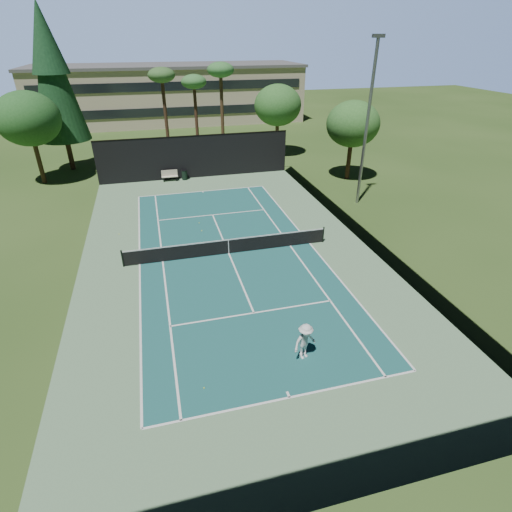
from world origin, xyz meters
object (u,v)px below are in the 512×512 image
at_px(tennis_ball_b, 202,231).
at_px(tennis_ball_c, 199,223).
at_px(park_bench, 170,175).
at_px(tennis_ball_a, 204,388).
at_px(tennis_ball_d, 119,234).
at_px(player, 305,342).
at_px(trash_bin, 184,175).
at_px(tennis_net, 229,246).

xyz_separation_m(tennis_ball_b, tennis_ball_c, (-0.00, 1.39, -0.00)).
distance_m(tennis_ball_c, park_bench, 10.59).
relative_size(tennis_ball_a, tennis_ball_d, 0.99).
bearing_deg(tennis_ball_c, tennis_ball_b, -90.00).
bearing_deg(player, park_bench, 79.32).
bearing_deg(tennis_ball_a, trash_bin, 85.83).
distance_m(tennis_ball_c, tennis_ball_d, 5.66).
bearing_deg(park_bench, tennis_net, -80.64).
bearing_deg(tennis_net, trash_bin, 94.35).
relative_size(player, tennis_ball_d, 27.22).
relative_size(tennis_net, tennis_ball_c, 176.22).
distance_m(tennis_ball_a, park_bench, 26.22).
relative_size(tennis_net, trash_bin, 13.65).
height_order(tennis_ball_a, trash_bin, trash_bin).
height_order(tennis_ball_b, park_bench, park_bench).
bearing_deg(tennis_ball_c, tennis_ball_a, -96.87).
relative_size(player, park_bench, 1.15).
bearing_deg(tennis_ball_a, player, 8.48).
bearing_deg(player, tennis_ball_c, 80.17).
relative_size(tennis_ball_c, tennis_ball_d, 1.16).
xyz_separation_m(tennis_net, tennis_ball_c, (-1.20, 5.12, -0.52)).
height_order(tennis_ball_a, tennis_ball_d, same).
bearing_deg(player, tennis_ball_b, 81.12).
bearing_deg(tennis_net, player, -82.44).
bearing_deg(tennis_ball_b, tennis_net, -72.10).
bearing_deg(tennis_ball_d, tennis_ball_a, -76.21).
bearing_deg(tennis_ball_a, tennis_ball_c, 83.13).
bearing_deg(tennis_ball_b, park_bench, 96.58).
relative_size(tennis_ball_c, park_bench, 0.05).
distance_m(player, tennis_ball_a, 4.54).
bearing_deg(tennis_ball_b, player, -79.54).
height_order(tennis_ball_d, park_bench, park_bench).
distance_m(tennis_ball_b, trash_bin, 11.88).
height_order(tennis_net, trash_bin, tennis_net).
xyz_separation_m(tennis_ball_a, park_bench, (0.52, 26.21, 0.52)).
bearing_deg(tennis_ball_b, trash_bin, 89.91).
distance_m(tennis_net, player, 10.03).
relative_size(tennis_ball_a, trash_bin, 0.07).
relative_size(player, tennis_ball_c, 23.56).
bearing_deg(park_bench, tennis_ball_c, -82.56).
xyz_separation_m(tennis_ball_a, tennis_ball_c, (1.89, 15.71, 0.01)).
bearing_deg(tennis_ball_d, tennis_net, -34.30).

